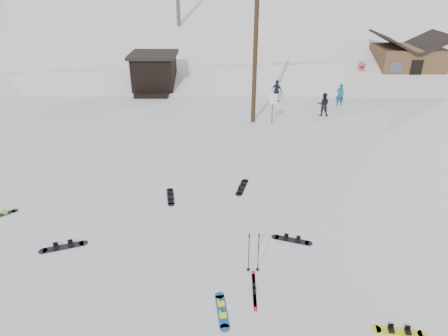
{
  "coord_description": "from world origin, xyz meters",
  "views": [
    {
      "loc": [
        0.36,
        -8.88,
        8.37
      ],
      "look_at": [
        0.29,
        4.94,
        1.4
      ],
      "focal_mm": 32.0,
      "sensor_mm": 36.0,
      "label": 1
    }
  ],
  "objects_px": {
    "utility_pole": "(256,42)",
    "cabin": "(406,62)",
    "hero_skis": "(254,289)",
    "hero_snowboard": "(222,311)"
  },
  "relations": [
    {
      "from": "cabin",
      "to": "hero_skis",
      "type": "bearing_deg",
      "value": -119.76
    },
    {
      "from": "cabin",
      "to": "hero_snowboard",
      "type": "distance_m",
      "value": 29.01
    },
    {
      "from": "utility_pole",
      "to": "cabin",
      "type": "height_order",
      "value": "utility_pole"
    },
    {
      "from": "utility_pole",
      "to": "hero_snowboard",
      "type": "xyz_separation_m",
      "value": [
        -1.73,
        -14.95,
        -4.66
      ]
    },
    {
      "from": "utility_pole",
      "to": "hero_skis",
      "type": "height_order",
      "value": "utility_pole"
    },
    {
      "from": "utility_pole",
      "to": "hero_skis",
      "type": "relative_size",
      "value": 5.56
    },
    {
      "from": "utility_pole",
      "to": "hero_skis",
      "type": "bearing_deg",
      "value": -93.27
    },
    {
      "from": "utility_pole",
      "to": "cabin",
      "type": "xyz_separation_m",
      "value": [
        13.0,
        10.0,
        -3.2
      ]
    },
    {
      "from": "cabin",
      "to": "hero_skis",
      "type": "relative_size",
      "value": 3.33
    },
    {
      "from": "cabin",
      "to": "hero_snowboard",
      "type": "bearing_deg",
      "value": -120.57
    }
  ]
}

